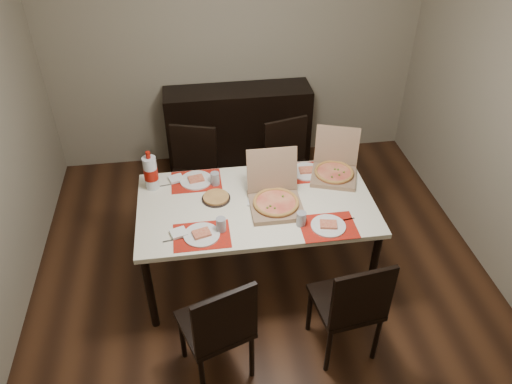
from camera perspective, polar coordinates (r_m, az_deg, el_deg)
ground at (r=4.25m, az=0.93°, el=-10.26°), size 3.80×4.00×0.02m
room_walls at (r=3.58m, az=0.10°, el=14.42°), size 3.84×4.02×2.62m
sideboard at (r=5.35m, az=-2.02°, el=7.26°), size 1.50×0.40×0.90m
dining_table at (r=3.86m, az=0.00°, el=-1.97°), size 1.80×1.00×0.75m
chair_near_left at (r=3.31m, az=-4.27°, el=-15.09°), size 0.54×0.54×0.93m
chair_near_right at (r=3.47m, az=10.82°, el=-12.49°), size 0.47×0.47×0.93m
chair_far_left at (r=4.58m, az=-7.26°, el=2.18°), size 0.52×0.52×0.93m
chair_far_right at (r=4.66m, az=3.88°, el=3.09°), size 0.51×0.51×0.93m
setting_near_left at (r=3.54m, az=-5.96°, el=-4.60°), size 0.47×0.30×0.11m
setting_near_right at (r=3.62m, az=7.44°, el=-3.65°), size 0.44×0.30×0.11m
setting_far_left at (r=4.04m, az=-6.58°, el=1.39°), size 0.49×0.30×0.11m
setting_far_right at (r=4.12m, az=5.30°, el=2.26°), size 0.45×0.30×0.11m
napkin_loose at (r=3.81m, az=-0.13°, el=-1.06°), size 0.13×0.14×0.02m
pizza_box_center at (r=3.76m, az=2.21°, el=-0.79°), size 0.39×0.43×0.39m
pizza_box_right at (r=4.13m, az=8.94°, el=2.59°), size 0.46×0.49×0.36m
faina_plate at (r=3.85m, az=-4.59°, el=-0.66°), size 0.22×0.22×0.03m
dip_bowl at (r=3.99m, az=1.67°, el=0.99°), size 0.17×0.17×0.03m
soda_bottle at (r=3.97m, az=-11.93°, el=2.16°), size 0.11×0.11×0.33m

